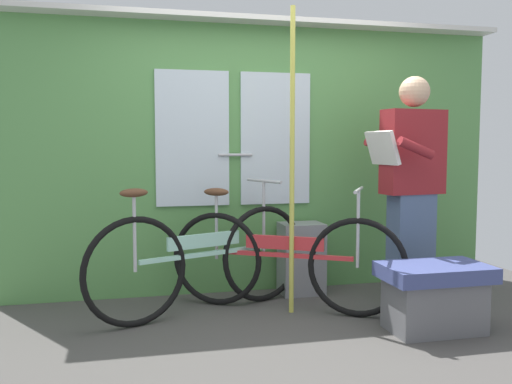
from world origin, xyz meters
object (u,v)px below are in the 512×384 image
bicycle_near_door (203,259)px  bicycle_leaning_behind (283,260)px  handrail_pole (292,162)px  bench_seat_corner (434,296)px  passenger_reading_newspaper (411,185)px  trash_bin_by_wall (301,258)px

bicycle_near_door → bicycle_leaning_behind: (0.59, -0.07, -0.02)m
handrail_pole → bench_seat_corner: handrail_pole is taller
passenger_reading_newspaper → trash_bin_by_wall: size_ratio=2.98×
bicycle_leaning_behind → passenger_reading_newspaper: passenger_reading_newspaper is taller
trash_bin_by_wall → bench_seat_corner: (0.57, -1.11, -0.06)m
bicycle_near_door → bench_seat_corner: 1.63m
bicycle_near_door → bench_seat_corner: size_ratio=2.46×
handrail_pole → bench_seat_corner: (0.80, -0.62, -0.87)m
bicycle_near_door → bicycle_leaning_behind: bicycle_near_door is taller
bicycle_near_door → bicycle_leaning_behind: bearing=-28.9°
passenger_reading_newspaper → trash_bin_by_wall: bearing=-40.2°
bicycle_leaning_behind → passenger_reading_newspaper: size_ratio=0.90×
passenger_reading_newspaper → bench_seat_corner: bearing=67.6°
bicycle_near_door → bicycle_leaning_behind: 0.59m
bicycle_leaning_behind → trash_bin_by_wall: size_ratio=2.68×
trash_bin_by_wall → passenger_reading_newspaper: bearing=-32.5°
passenger_reading_newspaper → handrail_pole: handrail_pole is taller
handrail_pole → bench_seat_corner: bearing=-37.6°
passenger_reading_newspaper → bench_seat_corner: (-0.17, -0.64, -0.69)m
handrail_pole → bench_seat_corner: size_ratio=3.18×
passenger_reading_newspaper → bench_seat_corner: passenger_reading_newspaper is taller
bicycle_leaning_behind → handrail_pole: bearing=-19.1°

